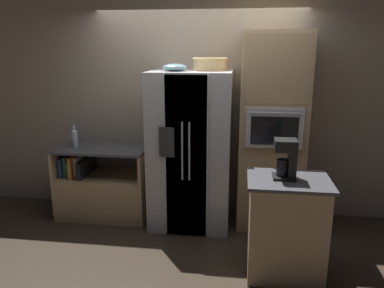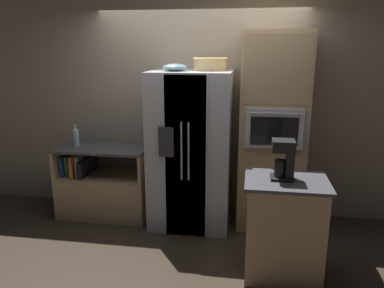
{
  "view_description": "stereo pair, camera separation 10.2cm",
  "coord_description": "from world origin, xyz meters",
  "px_view_note": "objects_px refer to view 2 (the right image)",
  "views": [
    {
      "loc": [
        0.53,
        -4.15,
        2.05
      ],
      "look_at": [
        -0.02,
        -0.07,
        1.0
      ],
      "focal_mm": 35.0,
      "sensor_mm": 36.0,
      "label": 1
    },
    {
      "loc": [
        0.63,
        -4.14,
        2.05
      ],
      "look_at": [
        -0.02,
        -0.07,
        1.0
      ],
      "focal_mm": 35.0,
      "sensor_mm": 36.0,
      "label": 2
    }
  ],
  "objects_px": {
    "fruit_bowl": "(175,67)",
    "coffee_maker": "(285,158)",
    "wicker_basket": "(210,63)",
    "refrigerator": "(191,150)",
    "wall_oven": "(272,132)",
    "bottle_tall": "(76,137)"
  },
  "relations": [
    {
      "from": "wall_oven",
      "to": "coffee_maker",
      "type": "relative_size",
      "value": 6.34
    },
    {
      "from": "refrigerator",
      "to": "wall_oven",
      "type": "xyz_separation_m",
      "value": [
        0.92,
        0.09,
        0.22
      ]
    },
    {
      "from": "wicker_basket",
      "to": "bottle_tall",
      "type": "relative_size",
      "value": 1.45
    },
    {
      "from": "wicker_basket",
      "to": "coffee_maker",
      "type": "relative_size",
      "value": 1.12
    },
    {
      "from": "wicker_basket",
      "to": "coffee_maker",
      "type": "height_order",
      "value": "wicker_basket"
    },
    {
      "from": "wicker_basket",
      "to": "fruit_bowl",
      "type": "relative_size",
      "value": 1.5
    },
    {
      "from": "bottle_tall",
      "to": "wall_oven",
      "type": "bearing_deg",
      "value": 1.8
    },
    {
      "from": "refrigerator",
      "to": "wall_oven",
      "type": "distance_m",
      "value": 0.95
    },
    {
      "from": "refrigerator",
      "to": "wall_oven",
      "type": "height_order",
      "value": "wall_oven"
    },
    {
      "from": "wall_oven",
      "to": "wicker_basket",
      "type": "distance_m",
      "value": 1.05
    },
    {
      "from": "coffee_maker",
      "to": "wicker_basket",
      "type": "bearing_deg",
      "value": 126.9
    },
    {
      "from": "wall_oven",
      "to": "fruit_bowl",
      "type": "xyz_separation_m",
      "value": [
        -1.09,
        -0.18,
        0.73
      ]
    },
    {
      "from": "refrigerator",
      "to": "wall_oven",
      "type": "bearing_deg",
      "value": 5.71
    },
    {
      "from": "fruit_bowl",
      "to": "coffee_maker",
      "type": "bearing_deg",
      "value": -36.72
    },
    {
      "from": "wall_oven",
      "to": "wicker_basket",
      "type": "height_order",
      "value": "wall_oven"
    },
    {
      "from": "refrigerator",
      "to": "fruit_bowl",
      "type": "relative_size",
      "value": 6.87
    },
    {
      "from": "refrigerator",
      "to": "coffee_maker",
      "type": "bearing_deg",
      "value": -43.79
    },
    {
      "from": "refrigerator",
      "to": "coffee_maker",
      "type": "distance_m",
      "value": 1.38
    },
    {
      "from": "wicker_basket",
      "to": "bottle_tall",
      "type": "bearing_deg",
      "value": -177.22
    },
    {
      "from": "wicker_basket",
      "to": "refrigerator",
      "type": "bearing_deg",
      "value": -154.33
    },
    {
      "from": "bottle_tall",
      "to": "coffee_maker",
      "type": "height_order",
      "value": "coffee_maker"
    },
    {
      "from": "wall_oven",
      "to": "bottle_tall",
      "type": "height_order",
      "value": "wall_oven"
    }
  ]
}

